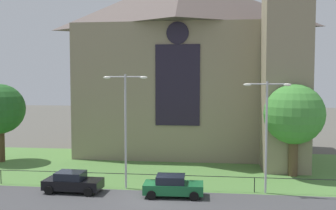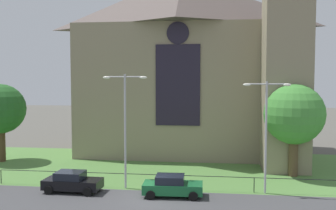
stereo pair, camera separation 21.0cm
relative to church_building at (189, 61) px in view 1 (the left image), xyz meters
name	(u,v)px [view 1 (the left image)]	position (x,y,z in m)	size (l,w,h in m)	color
ground	(167,167)	(-1.54, -7.49, -10.27)	(160.00, 160.00, 0.00)	#56544C
road_asphalt	(145,209)	(-1.54, -19.49, -10.27)	(120.00, 8.00, 0.01)	#424244
grass_verge	(165,172)	(-1.54, -9.49, -10.27)	(120.00, 20.00, 0.01)	#517F3D
church_building	(189,61)	(0.00, 0.00, 0.00)	(23.20, 16.20, 26.00)	gray
iron_railing	(165,177)	(-0.77, -14.99, -9.32)	(26.42, 0.07, 1.13)	black
tree_right_near	(294,115)	(9.59, -9.59, -5.00)	(5.14, 5.14, 7.89)	brown
tree_left_far	(0,109)	(-18.44, -7.24, -5.00)	(4.97, 4.97, 7.82)	#4C3823
streetlamp_near	(125,117)	(-3.78, -15.09, -4.80)	(3.37, 0.26, 8.67)	#B2B2B7
streetlamp_far	(267,122)	(6.59, -15.09, -5.08)	(3.37, 0.26, 8.15)	#B2B2B7
parked_car_black	(73,182)	(-7.47, -16.48, -9.53)	(4.25, 2.13, 1.51)	black
parked_car_green	(173,186)	(-0.03, -16.65, -9.53)	(4.26, 2.15, 1.51)	#196033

